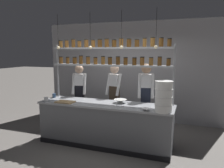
{
  "coord_description": "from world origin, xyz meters",
  "views": [
    {
      "loc": [
        1.69,
        -4.24,
        2.01
      ],
      "look_at": [
        0.09,
        0.2,
        1.32
      ],
      "focal_mm": 35.0,
      "sensor_mm": 36.0,
      "label": 1
    }
  ],
  "objects": [
    {
      "name": "chef_right",
      "position": [
        0.75,
        0.64,
        1.02
      ],
      "size": [
        0.4,
        0.33,
        1.75
      ],
      "rotation": [
        0.0,
        0.0,
        0.2
      ],
      "color": "black",
      "rests_on": "ground_plane"
    },
    {
      "name": "prep_bowl_near_left",
      "position": [
        0.94,
        -0.28,
        0.94
      ],
      "size": [
        0.17,
        0.17,
        0.05
      ],
      "color": "white",
      "rests_on": "prep_counter"
    },
    {
      "name": "ground_plane",
      "position": [
        0.0,
        0.0,
        0.0
      ],
      "size": [
        40.0,
        40.0,
        0.0
      ],
      "primitive_type": "plane",
      "color": "slate"
    },
    {
      "name": "chef_center",
      "position": [
        -0.07,
        0.82,
        0.98
      ],
      "size": [
        0.39,
        0.32,
        1.7
      ],
      "rotation": [
        0.0,
        0.0,
        -0.15
      ],
      "color": "black",
      "rests_on": "ground_plane"
    },
    {
      "name": "prep_bowl_center_front",
      "position": [
        0.29,
        0.16,
        0.96
      ],
      "size": [
        0.28,
        0.28,
        0.08
      ],
      "color": "silver",
      "rests_on": "prep_counter"
    },
    {
      "name": "cutting_board",
      "position": [
        -0.85,
        -0.21,
        0.93
      ],
      "size": [
        0.4,
        0.26,
        0.02
      ],
      "color": "#A88456",
      "rests_on": "prep_counter"
    },
    {
      "name": "prep_counter",
      "position": [
        0.0,
        -0.0,
        0.46
      ],
      "size": [
        2.91,
        0.76,
        0.92
      ],
      "color": "slate",
      "rests_on": "ground_plane"
    },
    {
      "name": "chef_left",
      "position": [
        -0.98,
        0.68,
        0.97
      ],
      "size": [
        0.42,
        0.35,
        1.69
      ],
      "rotation": [
        0.0,
        0.0,
        0.29
      ],
      "color": "black",
      "rests_on": "ground_plane"
    },
    {
      "name": "container_stack",
      "position": [
        1.25,
        -0.26,
        1.21
      ],
      "size": [
        0.33,
        0.33,
        0.58
      ],
      "color": "white",
      "rests_on": "prep_counter"
    },
    {
      "name": "serving_cup_by_board",
      "position": [
        -1.38,
        0.13,
        0.97
      ],
      "size": [
        0.08,
        0.08,
        0.1
      ],
      "color": "#334C70",
      "rests_on": "prep_counter"
    },
    {
      "name": "pendant_light_row",
      "position": [
        -0.01,
        0.0,
        2.15
      ],
      "size": [
        2.23,
        0.07,
        0.76
      ],
      "color": "black"
    },
    {
      "name": "back_wall",
      "position": [
        0.0,
        2.05,
        1.44
      ],
      "size": [
        5.31,
        0.12,
        2.88
      ],
      "primitive_type": "cube",
      "color": "#939399",
      "rests_on": "ground_plane"
    },
    {
      "name": "spice_shelf_unit",
      "position": [
        0.0,
        0.33,
        1.89
      ],
      "size": [
        2.8,
        0.28,
        2.31
      ],
      "color": "#999BA0",
      "rests_on": "ground_plane"
    },
    {
      "name": "serving_cup_front",
      "position": [
        -1.28,
        -0.3,
        0.97
      ],
      "size": [
        0.09,
        0.09,
        0.11
      ],
      "color": "#B2B7BC",
      "rests_on": "prep_counter"
    }
  ]
}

